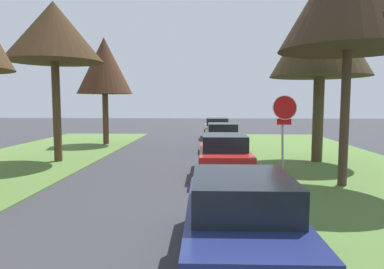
{
  "coord_description": "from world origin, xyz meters",
  "views": [
    {
      "loc": [
        1.6,
        0.61,
        2.78
      ],
      "look_at": [
        1.1,
        11.28,
        1.77
      ],
      "focal_mm": 32.19,
      "sensor_mm": 36.0,
      "label": 1
    }
  ],
  "objects_px": {
    "stop_sign_far": "(284,120)",
    "parked_sedan_green": "(222,138)",
    "street_tree_left_mid_b": "(54,33)",
    "parked_sedan_tan": "(217,129)",
    "street_tree_right_far": "(321,34)",
    "parked_sedan_navy": "(240,222)",
    "parked_sedan_red": "(224,156)",
    "street_tree_left_far": "(104,66)"
  },
  "relations": [
    {
      "from": "street_tree_left_far",
      "to": "parked_sedan_navy",
      "type": "height_order",
      "value": "street_tree_left_far"
    },
    {
      "from": "street_tree_left_far",
      "to": "parked_sedan_green",
      "type": "height_order",
      "value": "street_tree_left_far"
    },
    {
      "from": "parked_sedan_navy",
      "to": "street_tree_left_mid_b",
      "type": "bearing_deg",
      "value": 127.67
    },
    {
      "from": "stop_sign_far",
      "to": "parked_sedan_tan",
      "type": "height_order",
      "value": "stop_sign_far"
    },
    {
      "from": "parked_sedan_green",
      "to": "parked_sedan_red",
      "type": "bearing_deg",
      "value": -91.78
    },
    {
      "from": "street_tree_right_far",
      "to": "parked_sedan_tan",
      "type": "xyz_separation_m",
      "value": [
        -4.36,
        10.45,
        -5.09
      ]
    },
    {
      "from": "stop_sign_far",
      "to": "parked_sedan_navy",
      "type": "height_order",
      "value": "stop_sign_far"
    },
    {
      "from": "street_tree_left_far",
      "to": "parked_sedan_green",
      "type": "relative_size",
      "value": 1.55
    },
    {
      "from": "street_tree_left_mid_b",
      "to": "parked_sedan_red",
      "type": "xyz_separation_m",
      "value": [
        7.55,
        -2.56,
        -5.17
      ]
    },
    {
      "from": "street_tree_left_far",
      "to": "parked_sedan_green",
      "type": "distance_m",
      "value": 8.95
    },
    {
      "from": "street_tree_right_far",
      "to": "street_tree_left_mid_b",
      "type": "relative_size",
      "value": 1.07
    },
    {
      "from": "street_tree_right_far",
      "to": "parked_sedan_tan",
      "type": "bearing_deg",
      "value": 112.65
    },
    {
      "from": "parked_sedan_navy",
      "to": "parked_sedan_tan",
      "type": "height_order",
      "value": "same"
    },
    {
      "from": "street_tree_left_far",
      "to": "parked_sedan_red",
      "type": "relative_size",
      "value": 1.55
    },
    {
      "from": "stop_sign_far",
      "to": "street_tree_right_far",
      "type": "xyz_separation_m",
      "value": [
        2.52,
        4.52,
        3.64
      ]
    },
    {
      "from": "street_tree_right_far",
      "to": "parked_sedan_green",
      "type": "distance_m",
      "value": 7.64
    },
    {
      "from": "street_tree_left_mid_b",
      "to": "parked_sedan_tan",
      "type": "height_order",
      "value": "street_tree_left_mid_b"
    },
    {
      "from": "stop_sign_far",
      "to": "parked_sedan_green",
      "type": "xyz_separation_m",
      "value": [
        -1.7,
        8.33,
        -1.46
      ]
    },
    {
      "from": "parked_sedan_green",
      "to": "parked_sedan_tan",
      "type": "distance_m",
      "value": 6.64
    },
    {
      "from": "street_tree_left_far",
      "to": "parked_sedan_tan",
      "type": "height_order",
      "value": "street_tree_left_far"
    },
    {
      "from": "stop_sign_far",
      "to": "parked_sedan_green",
      "type": "relative_size",
      "value": 0.67
    },
    {
      "from": "stop_sign_far",
      "to": "parked_sedan_red",
      "type": "height_order",
      "value": "stop_sign_far"
    },
    {
      "from": "parked_sedan_navy",
      "to": "parked_sedan_green",
      "type": "distance_m",
      "value": 14.05
    },
    {
      "from": "street_tree_left_far",
      "to": "parked_sedan_navy",
      "type": "xyz_separation_m",
      "value": [
        7.23,
        -16.32,
        -4.35
      ]
    },
    {
      "from": "street_tree_right_far",
      "to": "street_tree_left_mid_b",
      "type": "xyz_separation_m",
      "value": [
        -11.99,
        -0.51,
        0.08
      ]
    },
    {
      "from": "stop_sign_far",
      "to": "street_tree_left_mid_b",
      "type": "bearing_deg",
      "value": 157.03
    },
    {
      "from": "stop_sign_far",
      "to": "street_tree_left_mid_b",
      "type": "distance_m",
      "value": 10.93
    },
    {
      "from": "parked_sedan_red",
      "to": "parked_sedan_tan",
      "type": "bearing_deg",
      "value": 89.69
    },
    {
      "from": "street_tree_left_mid_b",
      "to": "parked_sedan_tan",
      "type": "distance_m",
      "value": 14.32
    },
    {
      "from": "parked_sedan_red",
      "to": "parked_sedan_green",
      "type": "distance_m",
      "value": 6.88
    },
    {
      "from": "stop_sign_far",
      "to": "parked_sedan_red",
      "type": "bearing_deg",
      "value": 142.73
    },
    {
      "from": "street_tree_right_far",
      "to": "street_tree_left_mid_b",
      "type": "height_order",
      "value": "street_tree_right_far"
    },
    {
      "from": "street_tree_left_mid_b",
      "to": "parked_sedan_red",
      "type": "relative_size",
      "value": 1.63
    },
    {
      "from": "street_tree_left_far",
      "to": "parked_sedan_green",
      "type": "bearing_deg",
      "value": -16.85
    },
    {
      "from": "street_tree_left_mid_b",
      "to": "parked_sedan_green",
      "type": "height_order",
      "value": "street_tree_left_mid_b"
    },
    {
      "from": "parked_sedan_green",
      "to": "parked_sedan_tan",
      "type": "relative_size",
      "value": 1.0
    },
    {
      "from": "street_tree_left_mid_b",
      "to": "parked_sedan_navy",
      "type": "relative_size",
      "value": 1.63
    },
    {
      "from": "street_tree_right_far",
      "to": "parked_sedan_red",
      "type": "xyz_separation_m",
      "value": [
        -4.43,
        -3.06,
        -5.09
      ]
    },
    {
      "from": "street_tree_right_far",
      "to": "parked_sedan_tan",
      "type": "relative_size",
      "value": 1.75
    },
    {
      "from": "street_tree_left_mid_b",
      "to": "parked_sedan_red",
      "type": "bearing_deg",
      "value": -18.69
    },
    {
      "from": "street_tree_left_mid_b",
      "to": "parked_sedan_navy",
      "type": "height_order",
      "value": "street_tree_left_mid_b"
    },
    {
      "from": "stop_sign_far",
      "to": "parked_sedan_green",
      "type": "height_order",
      "value": "stop_sign_far"
    }
  ]
}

